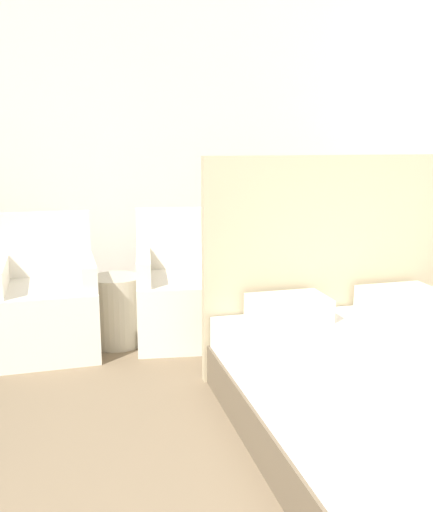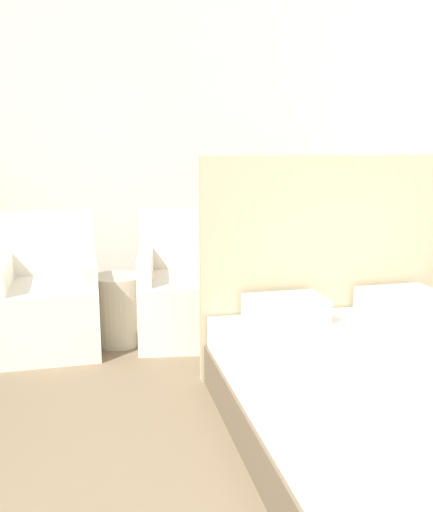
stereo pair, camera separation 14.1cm
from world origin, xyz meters
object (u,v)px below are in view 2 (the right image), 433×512
object	(u,v)px
armchair_near_window_left	(48,308)
armchair_near_window_right	(186,300)
bed	(408,396)
side_table	(119,309)

from	to	relation	value
armchair_near_window_left	armchair_near_window_right	size ratio (longest dim) A/B	1.00
bed	armchair_near_window_right	bearing A→B (deg)	114.26
bed	armchair_near_window_left	bearing A→B (deg)	135.37
armchair_near_window_right	side_table	world-z (taller)	armchair_near_window_right
bed	armchair_near_window_left	xyz separation A→B (m)	(-1.76, 1.74, 0.04)
armchair_near_window_left	side_table	bearing A→B (deg)	0.81
bed	armchair_near_window_right	world-z (taller)	bed
side_table	bed	bearing A→B (deg)	-54.04
side_table	armchair_near_window_right	bearing A→B (deg)	-1.99
armchair_near_window_right	side_table	bearing A→B (deg)	-174.32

